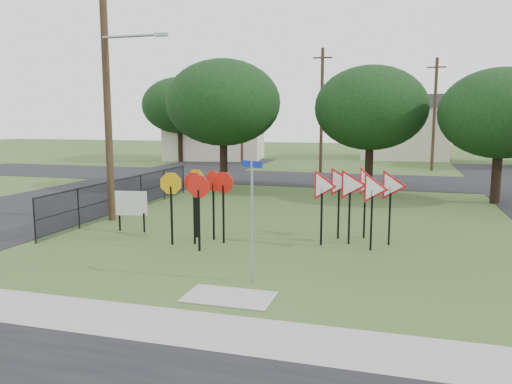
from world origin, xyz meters
TOP-DOWN VIEW (x-y plane):
  - ground at (0.00, 0.00)m, footprint 140.00×140.00m
  - sidewalk at (0.00, -4.20)m, footprint 30.00×1.60m
  - planting_strip at (0.00, -5.40)m, footprint 30.00×0.80m
  - street_left at (-12.00, 10.00)m, footprint 8.00×50.00m
  - street_far at (0.00, 20.00)m, footprint 60.00×8.00m
  - curb_pad at (0.00, -2.40)m, footprint 2.00×1.20m
  - street_name_sign at (0.19, -1.21)m, footprint 0.58×0.25m
  - stop_sign_cluster at (-2.52, 2.03)m, footprint 2.22×1.74m
  - yield_sign_cluster at (2.29, 3.38)m, footprint 3.07×2.23m
  - info_board at (-5.50, 2.91)m, footprint 1.16×0.20m
  - utility_pole_main at (-7.24, 4.50)m, footprint 3.55×0.33m
  - far_pole_a at (-2.00, 24.00)m, footprint 1.40×0.24m
  - far_pole_b at (6.00, 28.00)m, footprint 1.40×0.24m
  - far_pole_c at (-10.00, 30.00)m, footprint 1.40×0.24m
  - fence_run at (-7.60, 6.25)m, footprint 0.05×11.55m
  - house_left at (-14.00, 34.00)m, footprint 10.58×8.88m
  - house_mid at (4.00, 40.00)m, footprint 8.40×8.40m
  - tree_near_left at (-6.00, 14.00)m, footprint 6.40×6.40m
  - tree_near_mid at (2.00, 15.00)m, footprint 6.00×6.00m
  - tree_near_right at (8.00, 13.00)m, footprint 5.60×5.60m
  - tree_far_left at (-16.00, 30.00)m, footprint 6.80×6.80m

SIDE VIEW (x-z plane):
  - ground at x=0.00m, z-range 0.00..0.00m
  - planting_strip at x=0.00m, z-range 0.00..0.02m
  - sidewalk at x=0.00m, z-range 0.00..0.02m
  - street_left at x=-12.00m, z-range 0.00..0.02m
  - street_far at x=0.00m, z-range 0.00..0.02m
  - curb_pad at x=0.00m, z-range 0.00..0.02m
  - fence_run at x=-7.60m, z-range 0.03..1.53m
  - info_board at x=-5.50m, z-range 0.24..1.70m
  - street_name_sign at x=0.19m, z-range 0.22..3.22m
  - stop_sign_cluster at x=-2.52m, z-range 0.58..2.91m
  - yield_sign_cluster at x=2.29m, z-range 0.58..3.03m
  - house_mid at x=4.00m, z-range 0.05..6.25m
  - house_left at x=-14.00m, z-range 0.05..7.25m
  - tree_near_right at x=8.00m, z-range 1.06..7.39m
  - far_pole_b at x=6.00m, z-range 0.10..8.60m
  - tree_near_mid at x=2.00m, z-range 1.14..7.94m
  - far_pole_a at x=-2.00m, z-range 0.10..9.10m
  - far_pole_c at x=-10.00m, z-range 0.10..9.10m
  - tree_near_left at x=-6.00m, z-range 1.22..8.49m
  - tree_far_left at x=-16.00m, z-range 1.31..9.04m
  - utility_pole_main at x=-7.24m, z-range 0.21..10.21m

